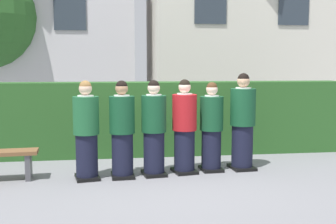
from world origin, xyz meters
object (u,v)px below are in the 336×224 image
student_front_row_4 (211,129)px  student_front_row_5 (243,124)px  student_front_row_0 (86,133)px  student_front_row_1 (122,132)px  student_front_row_2 (154,130)px  student_in_red_blazer (184,129)px

student_front_row_4 → student_front_row_5: 0.57m
student_front_row_0 → student_front_row_5: bearing=6.3°
student_front_row_0 → student_front_row_1: student_front_row_0 is taller
student_front_row_0 → student_front_row_4: bearing=7.1°
student_front_row_2 → student_front_row_5: student_front_row_5 is taller
student_front_row_4 → student_front_row_5: student_front_row_5 is taller
student_front_row_0 → student_front_row_1: size_ratio=1.00×
student_front_row_1 → student_front_row_5: student_front_row_5 is taller
student_front_row_2 → student_in_red_blazer: size_ratio=1.00×
student_front_row_0 → student_in_red_blazer: student_in_red_blazer is taller
student_in_red_blazer → student_front_row_4: student_in_red_blazer is taller
student_front_row_1 → student_front_row_5: (2.11, 0.26, 0.05)m
student_front_row_5 → student_in_red_blazer: bearing=-173.9°
student_front_row_2 → student_in_red_blazer: student_in_red_blazer is taller
student_in_red_blazer → student_front_row_1: bearing=-171.9°
student_front_row_2 → student_front_row_4: 1.03m
student_in_red_blazer → student_front_row_5: 1.06m
student_front_row_0 → student_front_row_5: 2.70m
student_front_row_5 → student_front_row_0: bearing=-173.7°
student_front_row_1 → student_front_row_2: (0.52, 0.06, 0.00)m
student_in_red_blazer → student_front_row_2: bearing=-170.2°
student_in_red_blazer → student_front_row_5: (1.06, 0.11, 0.05)m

